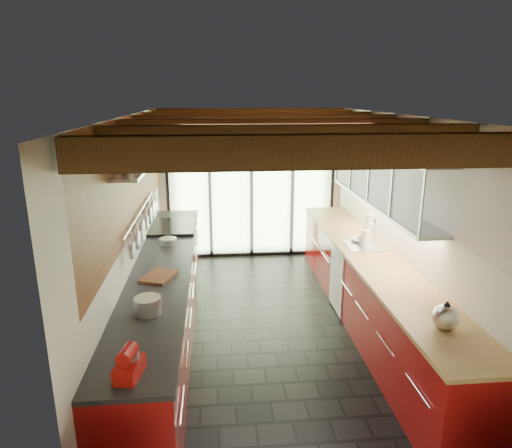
# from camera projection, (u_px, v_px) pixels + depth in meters

# --- Properties ---
(ground) EXTENTS (5.50, 5.50, 0.00)m
(ground) POSITION_uv_depth(u_px,v_px,m) (269.00, 328.00, 5.73)
(ground) COLOR black
(ground) RESTS_ON ground
(room_shell) EXTENTS (5.50, 5.50, 5.50)m
(room_shell) POSITION_uv_depth(u_px,v_px,m) (271.00, 200.00, 5.27)
(room_shell) COLOR silver
(room_shell) RESTS_ON ground
(ceiling_beams) EXTENTS (3.14, 5.06, 4.90)m
(ceiling_beams) POSITION_uv_depth(u_px,v_px,m) (267.00, 126.00, 5.41)
(ceiling_beams) COLOR #593316
(ceiling_beams) RESTS_ON ground
(glass_door) EXTENTS (2.95, 0.10, 2.90)m
(glass_door) POSITION_uv_depth(u_px,v_px,m) (251.00, 164.00, 7.85)
(glass_door) COLOR #C6EAAD
(glass_door) RESTS_ON ground
(left_counter) EXTENTS (0.68, 5.00, 0.92)m
(left_counter) POSITION_uv_depth(u_px,v_px,m) (165.00, 298.00, 5.49)
(left_counter) COLOR maroon
(left_counter) RESTS_ON ground
(range_stove) EXTENTS (0.66, 0.90, 0.97)m
(range_stove) POSITION_uv_depth(u_px,v_px,m) (174.00, 256.00, 6.87)
(range_stove) COLOR silver
(range_stove) RESTS_ON ground
(right_counter) EXTENTS (0.68, 5.00, 0.92)m
(right_counter) POSITION_uv_depth(u_px,v_px,m) (371.00, 290.00, 5.71)
(right_counter) COLOR maroon
(right_counter) RESTS_ON ground
(sink_assembly) EXTENTS (0.45, 0.52, 0.43)m
(sink_assembly) POSITION_uv_depth(u_px,v_px,m) (364.00, 243.00, 5.96)
(sink_assembly) COLOR silver
(sink_assembly) RESTS_ON right_counter
(upper_cabinets_right) EXTENTS (0.34, 3.00, 3.00)m
(upper_cabinets_right) POSITION_uv_depth(u_px,v_px,m) (383.00, 176.00, 5.63)
(upper_cabinets_right) COLOR silver
(upper_cabinets_right) RESTS_ON ground
(left_wall_fixtures) EXTENTS (0.28, 2.60, 0.96)m
(left_wall_fixtures) POSITION_uv_depth(u_px,v_px,m) (144.00, 186.00, 5.38)
(left_wall_fixtures) COLOR silver
(left_wall_fixtures) RESTS_ON ground
(stand_mixer) EXTENTS (0.20, 0.29, 0.24)m
(stand_mixer) POSITION_uv_depth(u_px,v_px,m) (129.00, 364.00, 3.19)
(stand_mixer) COLOR #B1110E
(stand_mixer) RESTS_ON left_counter
(pot_large) EXTENTS (0.24, 0.24, 0.16)m
(pot_large) POSITION_uv_depth(u_px,v_px,m) (148.00, 305.00, 4.11)
(pot_large) COLOR silver
(pot_large) RESTS_ON left_counter
(pot_small) EXTENTS (0.24, 0.24, 0.09)m
(pot_small) POSITION_uv_depth(u_px,v_px,m) (168.00, 241.00, 5.99)
(pot_small) COLOR silver
(pot_small) RESTS_ON left_counter
(cutting_board) EXTENTS (0.41, 0.47, 0.03)m
(cutting_board) POSITION_uv_depth(u_px,v_px,m) (158.00, 277.00, 4.91)
(cutting_board) COLOR brown
(cutting_board) RESTS_ON left_counter
(kettle) EXTENTS (0.28, 0.31, 0.26)m
(kettle) POSITION_uv_depth(u_px,v_px,m) (446.00, 316.00, 3.83)
(kettle) COLOR silver
(kettle) RESTS_ON right_counter
(paper_towel) EXTENTS (0.13, 0.13, 0.28)m
(paper_towel) POSITION_uv_depth(u_px,v_px,m) (365.00, 239.00, 5.86)
(paper_towel) COLOR white
(paper_towel) RESTS_ON right_counter
(soap_bottle) EXTENTS (0.09, 0.10, 0.19)m
(soap_bottle) POSITION_uv_depth(u_px,v_px,m) (363.00, 238.00, 5.96)
(soap_bottle) COLOR silver
(soap_bottle) RESTS_ON right_counter
(bowl) EXTENTS (0.24, 0.24, 0.06)m
(bowl) POSITION_uv_depth(u_px,v_px,m) (359.00, 240.00, 6.10)
(bowl) COLOR silver
(bowl) RESTS_ON right_counter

